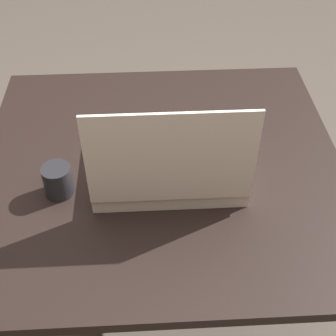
% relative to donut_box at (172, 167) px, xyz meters
% --- Properties ---
extents(ground_plane, '(8.00, 8.00, 0.00)m').
position_rel_donut_box_xyz_m(ground_plane, '(0.02, -0.08, -0.78)').
color(ground_plane, '#564C44').
extents(dining_table, '(1.00, 0.95, 0.72)m').
position_rel_donut_box_xyz_m(dining_table, '(0.02, -0.08, -0.16)').
color(dining_table, black).
rests_on(dining_table, ground_plane).
extents(donut_box, '(0.39, 0.27, 0.30)m').
position_rel_donut_box_xyz_m(donut_box, '(0.00, 0.00, 0.00)').
color(donut_box, silver).
rests_on(donut_box, dining_table).
extents(coffee_mug, '(0.07, 0.07, 0.08)m').
position_rel_donut_box_xyz_m(coffee_mug, '(0.29, 0.01, -0.02)').
color(coffee_mug, '#232328').
rests_on(coffee_mug, dining_table).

